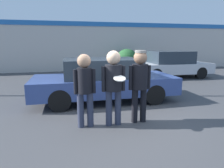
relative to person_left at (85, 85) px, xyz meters
The scene contains 8 objects.
ground_plane 1.36m from the person_left, ahead, with size 56.00×56.00×0.00m, color #3F3F42.
storefront_building 9.91m from the person_left, 84.64° to the left, with size 24.00×0.22×3.38m.
person_left is the anchor object (origin of this frame).
person_middle_with_frisbee 0.66m from the person_left, ahead, with size 0.56×0.60×1.76m.
person_right 1.31m from the person_left, ahead, with size 0.55×0.38×1.76m.
parked_car_near 2.28m from the person_left, 68.71° to the left, with size 4.70×1.95×1.42m.
parked_car_far 8.00m from the person_left, 47.05° to the left, with size 4.30×1.87×1.49m.
shrub 9.64m from the person_left, 67.10° to the left, with size 1.55×1.55×1.55m.
Camera 1 is at (-1.31, -4.42, 1.91)m, focal length 32.00 mm.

